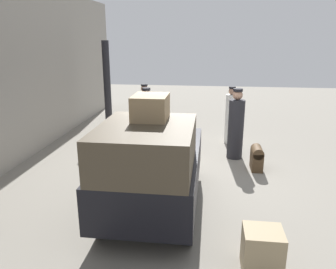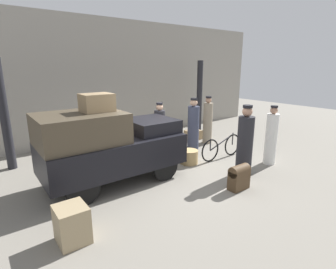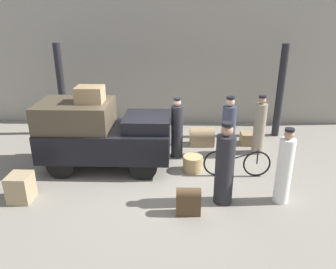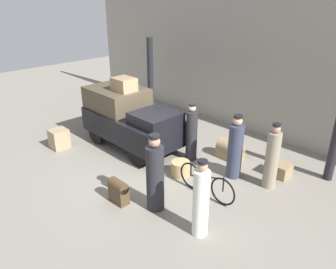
{
  "view_description": "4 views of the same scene",
  "coord_description": "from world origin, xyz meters",
  "views": [
    {
      "loc": [
        -6.94,
        -0.71,
        3.08
      ],
      "look_at": [
        0.2,
        0.2,
        0.95
      ],
      "focal_mm": 35.0,
      "sensor_mm": 36.0,
      "label": 1
    },
    {
      "loc": [
        -3.98,
        -5.42,
        2.79
      ],
      "look_at": [
        0.2,
        0.2,
        0.95
      ],
      "focal_mm": 28.0,
      "sensor_mm": 36.0,
      "label": 2
    },
    {
      "loc": [
        0.45,
        -7.71,
        4.0
      ],
      "look_at": [
        0.2,
        0.2,
        0.95
      ],
      "focal_mm": 35.0,
      "sensor_mm": 36.0,
      "label": 3
    },
    {
      "loc": [
        6.15,
        -5.6,
        4.64
      ],
      "look_at": [
        0.2,
        0.2,
        0.95
      ],
      "focal_mm": 35.0,
      "sensor_mm": 36.0,
      "label": 4
    }
  ],
  "objects": [
    {
      "name": "suitcase_tan_flat",
      "position": [
        2.73,
        1.94,
        0.18
      ],
      "size": [
        0.57,
        0.48,
        0.36
      ],
      "color": "#937A56",
      "rests_on": "ground"
    },
    {
      "name": "wicker_basket",
      "position": [
        0.85,
        0.03,
        0.2
      ],
      "size": [
        0.51,
        0.51,
        0.41
      ],
      "color": "tan",
      "rests_on": "ground"
    },
    {
      "name": "porter_lifting_near_truck",
      "position": [
        1.88,
        1.02,
        0.81
      ],
      "size": [
        0.39,
        0.39,
        1.76
      ],
      "color": "#33384C",
      "rests_on": "ground"
    },
    {
      "name": "station_building_facade",
      "position": [
        0.0,
        4.08,
        2.25
      ],
      "size": [
        16.0,
        0.15,
        4.5
      ],
      "color": "gray",
      "rests_on": "ground"
    },
    {
      "name": "porter_carrying_trunk",
      "position": [
        2.81,
        1.26,
        0.8
      ],
      "size": [
        0.34,
        0.34,
        1.74
      ],
      "color": "gray",
      "rests_on": "ground"
    },
    {
      "name": "suitcase_black_upright",
      "position": [
        1.21,
        1.81,
        0.26
      ],
      "size": [
        0.75,
        0.48,
        0.57
      ],
      "color": "#937A56",
      "rests_on": "ground"
    },
    {
      "name": "porter_with_bicycle",
      "position": [
        0.43,
        0.93,
        0.8
      ],
      "size": [
        0.33,
        0.33,
        1.74
      ],
      "color": "#232328",
      "rests_on": "ground"
    },
    {
      "name": "conductor_in_dark_uniform",
      "position": [
        1.46,
        -1.43,
        0.85
      ],
      "size": [
        0.41,
        0.41,
        1.85
      ],
      "color": "#232328",
      "rests_on": "ground"
    },
    {
      "name": "ground_plane",
      "position": [
        0.0,
        0.0,
        0.0
      ],
      "size": [
        30.0,
        30.0,
        0.0
      ],
      "primitive_type": "plane",
      "color": "gray"
    },
    {
      "name": "porter_standing_middle",
      "position": [
        2.74,
        -1.37,
        0.79
      ],
      "size": [
        0.33,
        0.33,
        1.72
      ],
      "color": "white",
      "rests_on": "ground"
    },
    {
      "name": "trunk_barrel_dark",
      "position": [
        0.69,
        -1.9,
        0.31
      ],
      "size": [
        0.51,
        0.26,
        0.59
      ],
      "color": "#4C3823",
      "rests_on": "ground"
    },
    {
      "name": "truck",
      "position": [
        -1.56,
        0.24,
        0.97
      ],
      "size": [
        3.35,
        1.59,
        1.79
      ],
      "color": "black",
      "rests_on": "ground"
    },
    {
      "name": "trunk_large_brown",
      "position": [
        -3.01,
        -1.5,
        0.31
      ],
      "size": [
        0.48,
        0.53,
        0.62
      ],
      "color": "#9E8966",
      "rests_on": "ground"
    },
    {
      "name": "bicycle",
      "position": [
        1.95,
        -0.22,
        0.36
      ],
      "size": [
        1.69,
        0.04,
        0.74
      ],
      "color": "black",
      "rests_on": "ground"
    },
    {
      "name": "canopy_pillar_left",
      "position": [
        -3.38,
        2.72,
        1.5
      ],
      "size": [
        0.24,
        0.24,
        3.0
      ],
      "color": "black",
      "rests_on": "ground"
    },
    {
      "name": "trunk_on_truck_roof",
      "position": [
        -1.76,
        0.24,
        1.99
      ],
      "size": [
        0.68,
        0.56,
        0.4
      ],
      "color": "#937A56",
      "rests_on": "truck"
    }
  ]
}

